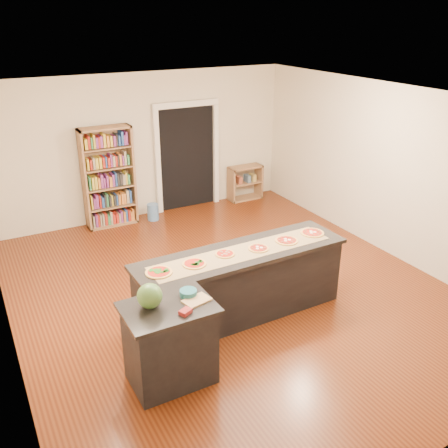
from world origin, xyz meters
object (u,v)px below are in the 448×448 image
watermelon (150,296)px  bookshelf (109,177)px  kitchen_island (241,284)px  side_counter (170,343)px  waste_bin (153,212)px  low_shelf (245,183)px

watermelon → bookshelf: bearing=79.0°
bookshelf → watermelon: bookshelf is taller
kitchen_island → side_counter: side_counter is taller
waste_bin → watermelon: (-1.66, -4.43, 0.93)m
low_shelf → kitchen_island: bearing=-121.2°
kitchen_island → waste_bin: bearing=86.2°
side_counter → low_shelf: (3.71, 4.67, -0.11)m
kitchen_island → low_shelf: 4.57m
low_shelf → waste_bin: bearing=-175.6°
bookshelf → low_shelf: size_ratio=2.55×
low_shelf → watermelon: watermelon is taller
side_counter → bookshelf: bearing=80.8°
waste_bin → side_counter: bearing=-108.4°
bookshelf → waste_bin: size_ratio=5.81×
side_counter → low_shelf: bearing=51.1°
kitchen_island → waste_bin: (0.16, 3.74, -0.32)m
bookshelf → watermelon: (-0.89, -4.59, 0.14)m
side_counter → waste_bin: side_counter is taller
bookshelf → side_counter: bearing=-98.8°
bookshelf → kitchen_island: bearing=-81.0°
side_counter → bookshelf: (0.72, 4.66, 0.47)m
waste_bin → watermelon: size_ratio=1.22×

